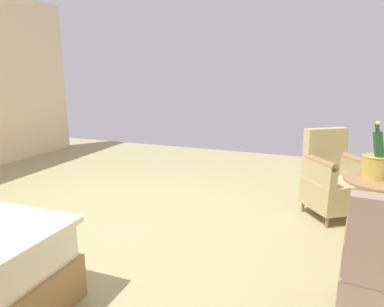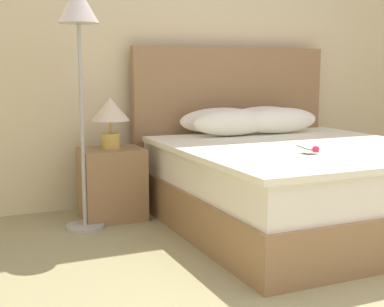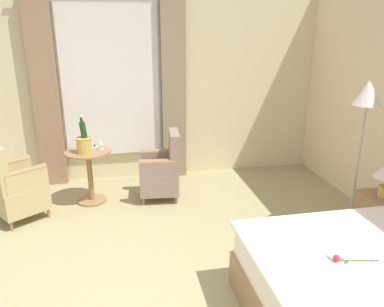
% 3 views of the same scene
% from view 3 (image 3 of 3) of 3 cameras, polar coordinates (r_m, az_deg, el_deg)
% --- Properties ---
extents(wall_window_side, '(0.27, 6.49, 2.94)m').
position_cam_3_polar(wall_window_side, '(5.79, -12.22, 10.35)').
color(wall_window_side, beige).
rests_on(wall_window_side, ground).
extents(nightstand, '(0.50, 0.38, 0.56)m').
position_cam_3_polar(nightstand, '(4.54, 26.73, -9.16)').
color(nightstand, '#967048').
rests_on(nightstand, ground).
extents(floor_lamp_brass, '(0.29, 0.29, 1.75)m').
position_cam_3_polar(floor_lamp_brass, '(4.27, 24.89, 5.87)').
color(floor_lamp_brass, '#AEAEAA').
rests_on(floor_lamp_brass, ground).
extents(side_table_round, '(0.60, 0.60, 0.72)m').
position_cam_3_polar(side_table_round, '(5.18, -15.31, -2.79)').
color(side_table_round, '#967048').
rests_on(side_table_round, ground).
extents(champagne_bucket, '(0.20, 0.20, 0.49)m').
position_cam_3_polar(champagne_bucket, '(4.98, -16.15, 1.68)').
color(champagne_bucket, gold).
rests_on(champagne_bucket, side_table_round).
extents(wine_glass_near_bucket, '(0.07, 0.07, 0.13)m').
position_cam_3_polar(wine_glass_near_bucket, '(5.10, -13.76, 1.61)').
color(wine_glass_near_bucket, white).
rests_on(wine_glass_near_bucket, side_table_round).
extents(wine_glass_near_edge, '(0.07, 0.07, 0.15)m').
position_cam_3_polar(wine_glass_near_edge, '(5.22, -16.02, 2.03)').
color(wine_glass_near_edge, white).
rests_on(wine_glass_near_edge, side_table_round).
extents(snack_plate, '(0.15, 0.15, 0.04)m').
position_cam_3_polar(snack_plate, '(5.22, -14.87, 1.01)').
color(snack_plate, white).
rests_on(snack_plate, side_table_round).
extents(armchair_by_window, '(0.58, 0.58, 0.94)m').
position_cam_3_polar(armchair_by_window, '(5.14, -4.56, -2.58)').
color(armchair_by_window, '#967048').
rests_on(armchair_by_window, ground).
extents(armchair_facing_bed, '(0.75, 0.75, 0.99)m').
position_cam_3_polar(armchair_facing_bed, '(5.00, -25.43, -4.61)').
color(armchair_facing_bed, '#967048').
rests_on(armchair_facing_bed, ground).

